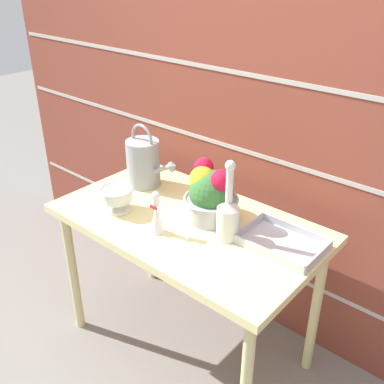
# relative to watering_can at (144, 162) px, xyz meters

# --- Properties ---
(ground_plane) EXTENTS (12.00, 12.00, 0.00)m
(ground_plane) POSITION_rel_watering_can_xyz_m (0.37, -0.11, -0.86)
(ground_plane) COLOR gray
(brick_wall) EXTENTS (3.60, 0.08, 2.20)m
(brick_wall) POSITION_rel_watering_can_xyz_m (0.37, 0.35, 0.24)
(brick_wall) COLOR brown
(brick_wall) RESTS_ON ground_plane
(patio_table) EXTENTS (1.16, 0.66, 0.74)m
(patio_table) POSITION_rel_watering_can_xyz_m (0.37, -0.11, -0.20)
(patio_table) COLOR beige
(patio_table) RESTS_ON ground_plane
(watering_can) EXTENTS (0.31, 0.16, 0.31)m
(watering_can) POSITION_rel_watering_can_xyz_m (0.00, 0.00, 0.00)
(watering_can) COLOR #93999E
(watering_can) RESTS_ON patio_table
(crystal_pedestal_bowl) EXTENTS (0.15, 0.15, 0.11)m
(crystal_pedestal_bowl) POSITION_rel_watering_can_xyz_m (0.09, -0.25, -0.05)
(crystal_pedestal_bowl) COLOR silver
(crystal_pedestal_bowl) RESTS_ON patio_table
(flower_planter) EXTENTS (0.24, 0.24, 0.25)m
(flower_planter) POSITION_rel_watering_can_xyz_m (0.44, -0.03, -0.01)
(flower_planter) COLOR #ADADB2
(flower_planter) RESTS_ON patio_table
(glass_decanter) EXTENTS (0.09, 0.09, 0.34)m
(glass_decanter) POSITION_rel_watering_can_xyz_m (0.59, -0.11, -0.01)
(glass_decanter) COLOR silver
(glass_decanter) RESTS_ON patio_table
(figurine_vase) EXTENTS (0.06, 0.06, 0.19)m
(figurine_vase) POSITION_rel_watering_can_xyz_m (0.35, -0.26, -0.04)
(figurine_vase) COLOR white
(figurine_vase) RESTS_ON patio_table
(wire_tray) EXTENTS (0.32, 0.22, 0.04)m
(wire_tray) POSITION_rel_watering_can_xyz_m (0.78, -0.02, -0.11)
(wire_tray) COLOR #B7B7BC
(wire_tray) RESTS_ON patio_table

